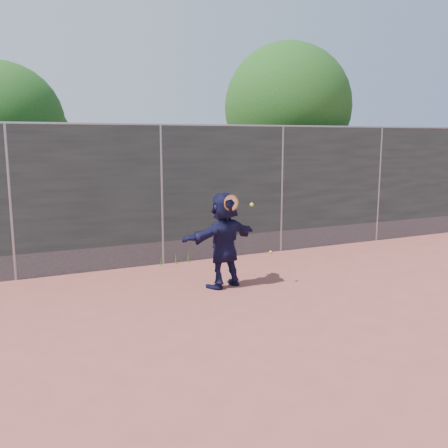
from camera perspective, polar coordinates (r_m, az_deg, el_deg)
name	(u,v)px	position (r m, az deg, el deg)	size (l,w,h in m)	color
ground	(233,314)	(7.95, 1.04, -10.24)	(80.00, 80.00, 0.00)	#9E4C42
player	(224,240)	(9.15, 0.00, -1.82)	(1.64, 0.52, 1.77)	#131234
ball_ground	(271,252)	(11.98, 5.34, -3.22)	(0.07, 0.07, 0.07)	yellow
fence	(162,192)	(10.79, -7.13, 3.65)	(20.00, 0.06, 3.03)	#38423D
swing_action	(233,204)	(8.88, 1.05, 2.28)	(0.55, 0.21, 0.51)	orange
tree_right	(292,111)	(14.81, 7.79, 12.69)	(3.78, 3.60, 5.39)	#382314
tree_left	(8,129)	(13.27, -23.47, 9.94)	(3.15, 3.00, 4.53)	#382314
weed_clump	(178,258)	(11.02, -5.32, -3.84)	(0.68, 0.07, 0.30)	#387226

